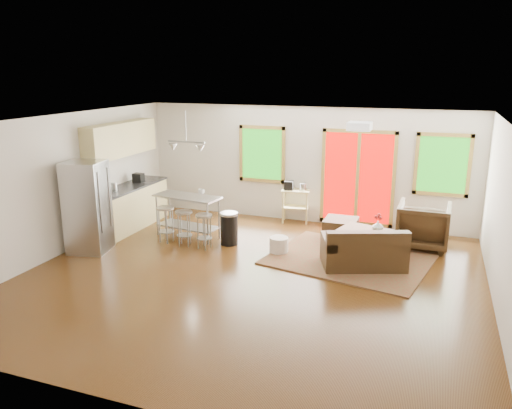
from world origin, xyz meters
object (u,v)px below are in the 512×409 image
(ottoman, at_px, (341,229))
(kitchen_cart, at_px, (295,194))
(refrigerator, at_px, (88,207))
(armchair, at_px, (423,223))
(coffee_table, at_px, (370,234))
(island, at_px, (187,209))
(loveseat, at_px, (364,252))
(rug, at_px, (349,259))

(ottoman, relative_size, kitchen_cart, 0.68)
(refrigerator, height_order, kitchen_cart, refrigerator)
(armchair, relative_size, kitchen_cart, 1.03)
(coffee_table, bearing_deg, refrigerator, -161.51)
(ottoman, relative_size, refrigerator, 0.37)
(coffee_table, xyz_separation_m, ottoman, (-0.65, 0.60, -0.16))
(armchair, distance_m, refrigerator, 6.45)
(island, bearing_deg, kitchen_cart, 44.13)
(loveseat, xyz_separation_m, ottoman, (-0.66, 1.37, -0.08))
(loveseat, distance_m, kitchen_cart, 2.92)
(loveseat, bearing_deg, coffee_table, 69.84)
(coffee_table, relative_size, armchair, 1.27)
(loveseat, bearing_deg, kitchen_cart, 109.82)
(refrigerator, height_order, island, refrigerator)
(ottoman, bearing_deg, coffee_table, -42.36)
(rug, relative_size, refrigerator, 1.58)
(loveseat, bearing_deg, armchair, 36.98)
(rug, relative_size, ottoman, 4.22)
(refrigerator, bearing_deg, loveseat, -2.02)
(coffee_table, relative_size, ottoman, 1.91)
(rug, height_order, armchair, armchair)
(loveseat, height_order, armchair, armchair)
(coffee_table, relative_size, island, 0.86)
(loveseat, distance_m, coffee_table, 0.78)
(ottoman, xyz_separation_m, island, (-3.02, -0.91, 0.39))
(ottoman, xyz_separation_m, refrigerator, (-4.40, -2.28, 0.65))
(kitchen_cart, bearing_deg, ottoman, -34.62)
(coffee_table, distance_m, refrigerator, 5.35)
(rug, bearing_deg, kitchen_cart, 129.25)
(coffee_table, height_order, kitchen_cart, kitchen_cart)
(rug, bearing_deg, armchair, 44.13)
(ottoman, height_order, kitchen_cart, kitchen_cart)
(armchair, xyz_separation_m, kitchen_cart, (-2.81, 0.75, 0.16))
(coffee_table, bearing_deg, armchair, 36.13)
(armchair, relative_size, island, 0.68)
(ottoman, bearing_deg, rug, -71.57)
(refrigerator, bearing_deg, coffee_table, 6.23)
(rug, bearing_deg, ottoman, 108.43)
(rug, xyz_separation_m, ottoman, (-0.37, 1.10, 0.20))
(rug, height_order, kitchen_cart, kitchen_cart)
(coffee_table, relative_size, refrigerator, 0.72)
(loveseat, distance_m, ottoman, 1.52)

